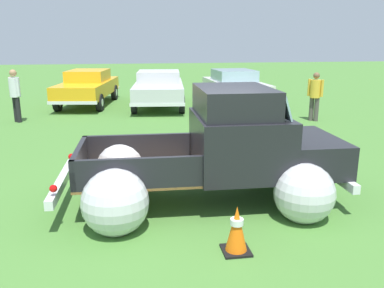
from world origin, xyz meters
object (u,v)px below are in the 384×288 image
object	(u,v)px
show_car_0	(88,86)
spectator_1	(15,92)
show_car_1	(159,88)
spectator_0	(315,94)
lane_cone_1	(142,148)
lane_cone_0	(237,230)
show_car_2	(235,86)
vintage_pickup_truck	(223,157)

from	to	relation	value
show_car_0	spectator_1	distance (m)	3.87
show_car_1	spectator_0	bearing A→B (deg)	59.16
show_car_1	lane_cone_1	xyz separation A→B (m)	(-0.95, -7.39, -0.47)
spectator_0	lane_cone_0	size ratio (longest dim) A/B	2.56
show_car_2	spectator_0	xyz separation A→B (m)	(1.72, -3.84, 0.13)
show_car_2	lane_cone_1	xyz separation A→B (m)	(-4.15, -7.58, -0.47)
vintage_pickup_truck	spectator_0	world-z (taller)	vintage_pickup_truck
show_car_2	lane_cone_1	bearing A→B (deg)	-31.07
spectator_1	spectator_0	bearing A→B (deg)	130.52
show_car_1	show_car_2	size ratio (longest dim) A/B	1.06
show_car_0	lane_cone_1	xyz separation A→B (m)	(1.91, -8.38, -0.47)
vintage_pickup_truck	spectator_1	xyz separation A→B (m)	(-5.18, 7.52, 0.23)
show_car_2	lane_cone_1	size ratio (longest dim) A/B	7.02
lane_cone_0	lane_cone_1	world-z (taller)	same
show_car_0	show_car_2	bearing A→B (deg)	91.31
vintage_pickup_truck	show_car_2	distance (m)	10.43
show_car_1	show_car_2	distance (m)	3.20
lane_cone_0	lane_cone_1	distance (m)	4.28
show_car_1	lane_cone_1	bearing A→B (deg)	-1.59
vintage_pickup_truck	show_car_0	distance (m)	11.29
spectator_1	lane_cone_1	size ratio (longest dim) A/B	2.74
vintage_pickup_truck	show_car_0	xyz separation A→B (m)	(-3.18, 10.83, 0.03)
show_car_2	spectator_1	size ratio (longest dim) A/B	2.57
spectator_0	lane_cone_1	bearing A→B (deg)	167.33
spectator_0	lane_cone_0	distance (m)	9.27
vintage_pickup_truck	lane_cone_1	xyz separation A→B (m)	(-1.27, 2.45, -0.45)
show_car_0	show_car_2	xyz separation A→B (m)	(6.06, -0.81, -0.00)
vintage_pickup_truck	lane_cone_0	bearing A→B (deg)	-95.89
vintage_pickup_truck	lane_cone_0	size ratio (longest dim) A/B	7.41
vintage_pickup_truck	show_car_0	world-z (taller)	vintage_pickup_truck
show_car_0	spectator_1	xyz separation A→B (m)	(-2.00, -3.31, 0.20)
show_car_0	show_car_1	bearing A→B (deg)	79.71
vintage_pickup_truck	spectator_0	distance (m)	7.71
vintage_pickup_truck	show_car_0	bearing A→B (deg)	107.78
vintage_pickup_truck	spectator_0	bearing A→B (deg)	54.82
show_car_2	lane_cone_0	distance (m)	12.14
show_car_0	lane_cone_1	world-z (taller)	show_car_0
show_car_0	lane_cone_0	xyz separation A→B (m)	(2.96, -12.54, -0.47)
show_car_1	spectator_1	distance (m)	5.39
show_car_0	lane_cone_1	bearing A→B (deg)	21.72
spectator_1	show_car_1	bearing A→B (deg)	163.75
show_car_2	show_car_0	bearing A→B (deg)	-99.94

